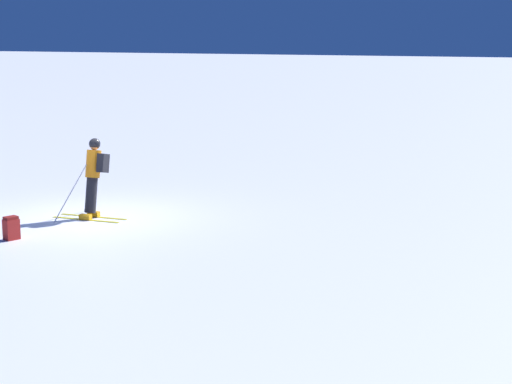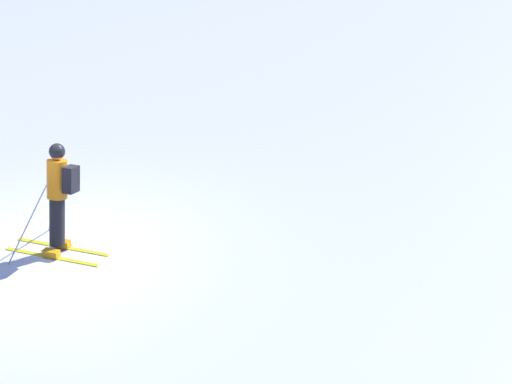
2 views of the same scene
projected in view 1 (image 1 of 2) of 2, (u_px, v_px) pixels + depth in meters
The scene contains 3 objects.
ground_plane at pixel (89, 218), 20.11m from camera, with size 300.00×300.00×0.00m, color white.
skier at pixel (94, 173), 20.10m from camera, with size 1.28×1.81×1.89m.
spare_backpack at pixel (11, 228), 18.00m from camera, with size 0.35×0.29×0.50m.
Camera 1 is at (15.45, 12.77, 4.27)m, focal length 60.00 mm.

